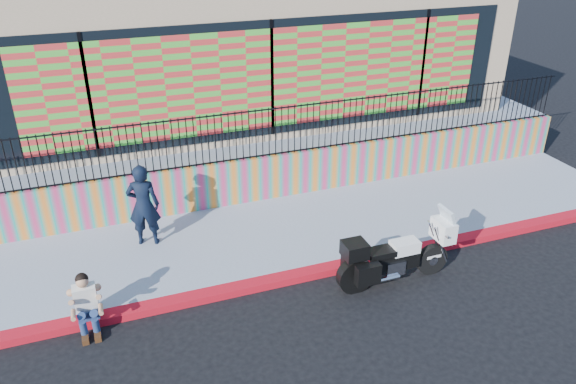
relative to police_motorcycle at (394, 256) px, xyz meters
name	(u,v)px	position (x,y,z in m)	size (l,w,h in m)	color
ground	(339,270)	(-0.79, 0.72, -0.61)	(90.00, 90.00, 0.00)	black
red_curb	(339,267)	(-0.79, 0.72, -0.53)	(16.00, 0.30, 0.15)	#AA0C26
sidewalk	(308,228)	(-0.79, 2.37, -0.53)	(16.00, 3.00, 0.15)	gray
mural_wall	(284,174)	(-0.79, 3.97, 0.09)	(16.00, 0.20, 1.10)	#D7386E
metal_fence	(284,130)	(-0.79, 3.97, 1.24)	(15.80, 0.04, 1.20)	black
elevated_platform	(231,113)	(-0.79, 9.07, 0.02)	(16.00, 10.00, 1.25)	gray
storefront_building	(229,31)	(-0.79, 8.85, 2.64)	(14.00, 8.06, 4.00)	tan
police_motorcycle	(394,256)	(0.00, 0.00, 0.00)	(2.33, 0.77, 1.45)	black
police_officer	(144,205)	(-4.28, 2.87, 0.45)	(0.66, 0.43, 1.81)	black
seated_man	(87,309)	(-5.58, 0.56, -0.16)	(0.54, 0.71, 1.06)	navy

